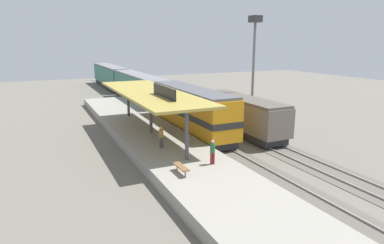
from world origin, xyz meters
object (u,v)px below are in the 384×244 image
object	(u,v)px
locomotive	(191,110)
passenger_carriage_front	(140,89)
passenger_carriage_rear	(110,76)
light_mast	(254,48)
person_walking	(213,151)
platform_bench	(181,167)
freight_car	(242,114)
person_waiting	(161,136)

from	to	relation	value
locomotive	passenger_carriage_front	size ratio (longest dim) A/B	0.72
passenger_carriage_rear	light_mast	distance (m)	39.31
person_walking	platform_bench	bearing A→B (deg)	-166.20
passenger_carriage_rear	freight_car	world-z (taller)	passenger_carriage_rear
platform_bench	passenger_carriage_front	size ratio (longest dim) A/B	0.08
platform_bench	passenger_carriage_front	bearing A→B (deg)	78.50
freight_car	light_mast	size ratio (longest dim) A/B	1.03
passenger_carriage_rear	person_walking	xyz separation A→B (m)	(-3.42, -49.65, -0.46)
freight_car	person_walking	distance (m)	11.80
passenger_carriage_front	person_waiting	distance (m)	24.52
person_waiting	passenger_carriage_front	bearing A→B (deg)	77.51
freight_car	person_waiting	distance (m)	10.59
locomotive	passenger_carriage_rear	world-z (taller)	locomotive
passenger_carriage_front	light_mast	xyz separation A→B (m)	(7.80, -17.25, 6.08)
passenger_carriage_rear	freight_car	distance (m)	41.25
platform_bench	freight_car	xyz separation A→B (m)	(10.60, 9.30, 0.63)
platform_bench	person_waiting	distance (m)	5.62
passenger_carriage_front	freight_car	distance (m)	20.71
platform_bench	passenger_carriage_front	world-z (taller)	passenger_carriage_front
light_mast	person_walking	world-z (taller)	light_mast
platform_bench	person_waiting	size ratio (longest dim) A/B	0.99
passenger_carriage_rear	freight_car	bearing A→B (deg)	-83.60
platform_bench	person_walking	distance (m)	2.71
passenger_carriage_front	person_waiting	xyz separation A→B (m)	(-5.30, -23.93, -0.46)
locomotive	person_waiting	size ratio (longest dim) A/B	8.44
passenger_carriage_front	person_waiting	size ratio (longest dim) A/B	11.70
platform_bench	person_walking	world-z (taller)	person_walking
passenger_carriage_rear	person_walking	distance (m)	49.77
person_walking	locomotive	bearing A→B (deg)	72.53
platform_bench	freight_car	bearing A→B (deg)	41.26
passenger_carriage_rear	locomotive	bearing A→B (deg)	-90.00
passenger_carriage_front	person_waiting	world-z (taller)	passenger_carriage_front
locomotive	passenger_carriage_front	xyz separation A→B (m)	(0.00, 18.00, -0.10)
platform_bench	passenger_carriage_rear	world-z (taller)	passenger_carriage_rear
freight_car	person_walking	size ratio (longest dim) A/B	7.02
passenger_carriage_front	light_mast	size ratio (longest dim) A/B	1.71
freight_car	light_mast	distance (m)	7.76
passenger_carriage_front	freight_car	world-z (taller)	passenger_carriage_front
platform_bench	passenger_carriage_rear	xyz separation A→B (m)	(6.00, 50.29, 0.97)
person_waiting	person_walking	xyz separation A→B (m)	(1.89, -4.92, 0.00)
freight_car	light_mast	bearing A→B (deg)	42.58
freight_car	passenger_carriage_rear	bearing A→B (deg)	96.40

